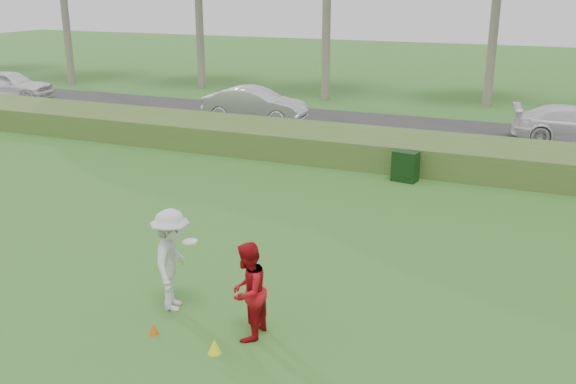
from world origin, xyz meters
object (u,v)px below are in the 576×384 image
at_px(player_white, 172,260).
at_px(utility_cabinet, 405,166).
at_px(cone_yellow, 214,346).
at_px(player_red, 248,291).
at_px(car_mid, 255,105).
at_px(car_left, 9,85).
at_px(cone_orange, 154,329).

bearing_deg(player_white, utility_cabinet, -32.03).
bearing_deg(cone_yellow, player_red, 67.34).
bearing_deg(car_mid, utility_cabinet, -130.74).
bearing_deg(utility_cabinet, car_left, 173.46).
bearing_deg(cone_yellow, car_left, 141.99).
xyz_separation_m(player_white, player_red, (1.73, -0.40, -0.10)).
bearing_deg(utility_cabinet, cone_orange, -91.02).
height_order(cone_orange, cone_yellow, cone_yellow).
bearing_deg(cone_orange, utility_cabinet, 80.09).
relative_size(player_white, utility_cabinet, 2.06).
relative_size(player_red, cone_orange, 8.72).
height_order(player_red, car_mid, player_red).
bearing_deg(cone_orange, cone_yellow, -5.23).
height_order(cone_yellow, car_left, car_left).
distance_m(utility_cabinet, car_left, 22.93).
height_order(player_red, car_left, player_red).
xyz_separation_m(utility_cabinet, car_mid, (-8.00, 6.01, 0.33)).
bearing_deg(player_white, player_red, -123.05).
height_order(car_left, car_mid, car_left).
distance_m(player_white, player_red, 1.77).
xyz_separation_m(cone_orange, car_left, (-20.25, 16.69, 0.72)).
bearing_deg(player_white, car_left, 31.80).
distance_m(player_red, cone_yellow, 1.03).
distance_m(cone_orange, car_left, 26.25).
distance_m(car_left, car_mid, 14.10).
height_order(player_red, utility_cabinet, player_red).
relative_size(utility_cabinet, car_left, 0.21).
bearing_deg(car_left, car_mid, -105.27).
bearing_deg(player_red, player_white, -104.71).
height_order(player_red, cone_yellow, player_red).
distance_m(cone_yellow, car_mid, 18.30).
xyz_separation_m(player_red, car_mid, (-7.69, 16.05, -0.06)).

